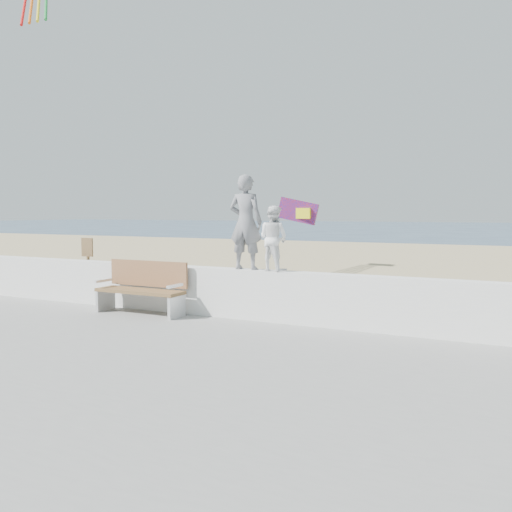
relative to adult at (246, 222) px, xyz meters
name	(u,v)px	position (x,y,z in m)	size (l,w,h in m)	color
ground	(191,354)	(0.11, -2.00, -1.94)	(220.00, 220.00, 0.00)	#304760
sand	(358,282)	(0.11, 7.00, -1.90)	(90.00, 40.00, 0.08)	tan
seawall	(251,294)	(0.11, 0.00, -1.31)	(30.00, 0.35, 0.90)	white
adult	(246,222)	(0.00, 0.00, 0.00)	(0.63, 0.41, 1.72)	gray
child	(273,238)	(0.55, 0.00, -0.28)	(0.56, 0.44, 1.16)	white
bench	(143,287)	(-2.00, -0.45, -1.25)	(1.80, 0.57, 1.00)	brown
parafoil_kite	(299,211)	(0.23, 2.00, 0.20)	(0.91, 0.44, 0.60)	red
sign	(88,264)	(-4.30, 0.51, -0.99)	(0.32, 0.07, 1.46)	olive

